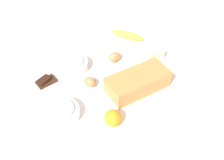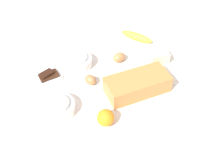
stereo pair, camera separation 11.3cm
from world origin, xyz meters
The scene contains 10 objects.
ground_plane centered at (0.00, 0.00, -0.01)m, with size 2.40×2.40×0.02m, color beige.
loaf_pan centered at (-0.09, 0.07, 0.04)m, with size 0.29×0.14×0.08m.
flour_bowl centered at (0.27, 0.03, 0.03)m, with size 0.14×0.14×0.07m.
sugar_bowl centered at (0.09, -0.20, 0.03)m, with size 0.14×0.14×0.07m.
banana centered at (-0.28, -0.27, 0.02)m, with size 0.19×0.04×0.04m, color yellow.
orange_fruit centered at (0.11, 0.18, 0.04)m, with size 0.07×0.07×0.07m, color orange.
butter_block centered at (-0.29, -0.06, 0.03)m, with size 0.09×0.06×0.06m, color #F4EDB2.
egg_near_butter centered at (-0.11, -0.15, 0.02)m, with size 0.05×0.05×0.07m, color #AE7547.
egg_beside_bowl centered at (0.08, -0.06, 0.02)m, with size 0.05×0.05×0.06m, color #A36E42.
chocolate_plate centered at (0.25, -0.18, 0.01)m, with size 0.13×0.13×0.03m.
Camera 1 is at (0.46, 0.71, 0.88)m, focal length 42.33 mm.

